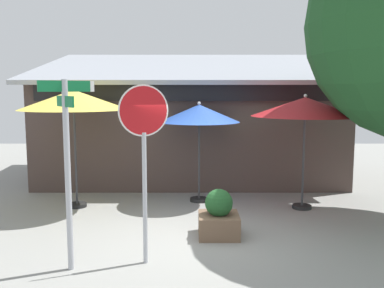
# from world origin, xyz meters

# --- Properties ---
(ground_plane) EXTENTS (28.00, 28.00, 0.10)m
(ground_plane) POSITION_xyz_m (0.00, 0.00, -0.05)
(ground_plane) COLOR gray
(cafe_building) EXTENTS (9.17, 5.57, 4.05)m
(cafe_building) POSITION_xyz_m (-0.06, 5.91, 1.60)
(cafe_building) COLOR #473833
(cafe_building) RESTS_ON ground
(street_sign_post) EXTENTS (0.71, 0.66, 2.88)m
(street_sign_post) POSITION_xyz_m (-1.86, -1.42, 1.74)
(street_sign_post) COLOR #A8AAB2
(street_sign_post) RESTS_ON ground
(stop_sign) EXTENTS (0.74, 0.31, 2.81)m
(stop_sign) POSITION_xyz_m (-0.75, -1.18, 1.97)
(stop_sign) COLOR #A8AAB2
(stop_sign) RESTS_ON ground
(patio_umbrella_mustard_left) EXTENTS (2.49, 2.49, 2.80)m
(patio_umbrella_mustard_left) POSITION_xyz_m (-2.72, 2.08, 2.49)
(patio_umbrella_mustard_left) COLOR black
(patio_umbrella_mustard_left) RESTS_ON ground
(patio_umbrella_royal_blue_center) EXTENTS (1.97, 1.97, 2.45)m
(patio_umbrella_royal_blue_center) POSITION_xyz_m (0.16, 2.59, 2.15)
(patio_umbrella_royal_blue_center) COLOR black
(patio_umbrella_royal_blue_center) RESTS_ON ground
(patio_umbrella_crimson_right) EXTENTS (2.43, 2.43, 2.64)m
(patio_umbrella_crimson_right) POSITION_xyz_m (2.53, 1.94, 2.34)
(patio_umbrella_crimson_right) COLOR black
(patio_umbrella_crimson_right) RESTS_ON ground
(sidewalk_planter) EXTENTS (0.75, 0.75, 0.90)m
(sidewalk_planter) POSITION_xyz_m (0.48, 0.06, 0.37)
(sidewalk_planter) COLOR brown
(sidewalk_planter) RESTS_ON ground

